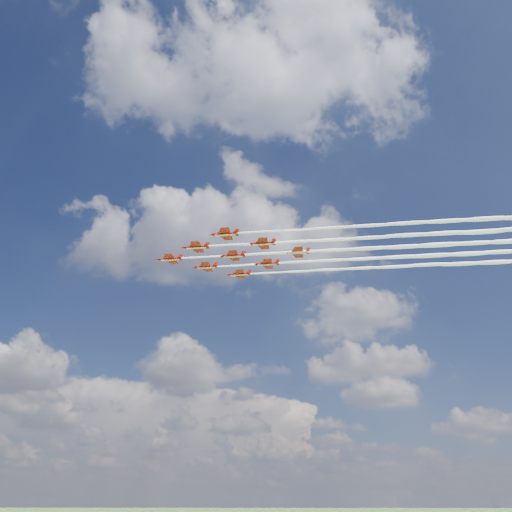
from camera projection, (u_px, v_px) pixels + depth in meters
name	position (u px, v px, depth m)	size (l,w,h in m)	color
jet_lead	(332.00, 250.00, 162.78)	(114.45, 9.41, 2.31)	#A20F09
jet_row2_port	(367.00, 238.00, 154.92)	(114.45, 9.41, 2.31)	#A20F09
jet_row2_starb	(363.00, 259.00, 168.40)	(114.45, 9.41, 2.31)	#A20F09
jet_row3_port	(406.00, 224.00, 147.07)	(114.45, 9.41, 2.31)	#A20F09
jet_row3_centre	(399.00, 247.00, 160.54)	(114.45, 9.41, 2.31)	#A20F09
jet_row3_starb	(393.00, 267.00, 174.02)	(114.45, 9.41, 2.31)	#A20F09
jet_row4_port	(438.00, 234.00, 152.69)	(114.45, 9.41, 2.31)	#A20F09
jet_row4_starb	(429.00, 256.00, 166.16)	(114.45, 9.41, 2.31)	#A20F09
jet_tail	(468.00, 243.00, 158.31)	(114.45, 9.41, 2.31)	#A20F09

